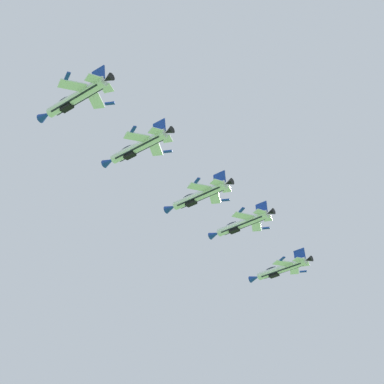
{
  "coord_description": "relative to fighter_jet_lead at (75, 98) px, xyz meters",
  "views": [
    {
      "loc": [
        3.4,
        -4.63,
        1.6
      ],
      "look_at": [
        -18.36,
        95.44,
        76.36
      ],
      "focal_mm": 61.88,
      "sensor_mm": 36.0,
      "label": 1
    }
  ],
  "objects": [
    {
      "name": "fighter_jet_lead",
      "position": [
        0.0,
        0.0,
        0.0
      ],
      "size": [
        15.07,
        10.39,
        4.39
      ],
      "rotation": [
        0.0,
        -0.15,
        1.14
      ],
      "color": "white"
    },
    {
      "name": "fighter_jet_left_wing",
      "position": [
        5.74,
        15.54,
        1.57
      ],
      "size": [
        15.07,
        10.4,
        4.39
      ],
      "rotation": [
        0.0,
        -0.14,
        1.14
      ],
      "color": "white"
    },
    {
      "name": "fighter_jet_right_wing",
      "position": [
        13.56,
        31.06,
        0.65
      ],
      "size": [
        15.07,
        10.42,
        4.38
      ],
      "rotation": [
        0.0,
        -0.09,
        1.14
      ],
      "color": "white"
    },
    {
      "name": "fighter_jet_left_outer",
      "position": [
        19.89,
        44.61,
        2.02
      ],
      "size": [
        15.07,
        10.44,
        4.37
      ],
      "rotation": [
        0.0,
        -0.06,
        1.14
      ],
      "color": "white"
    },
    {
      "name": "fighter_jet_right_outer",
      "position": [
        26.19,
        60.1,
        -0.98
      ],
      "size": [
        15.07,
        10.41,
        4.38
      ],
      "rotation": [
        0.0,
        -0.11,
        1.14
      ],
      "color": "white"
    }
  ]
}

